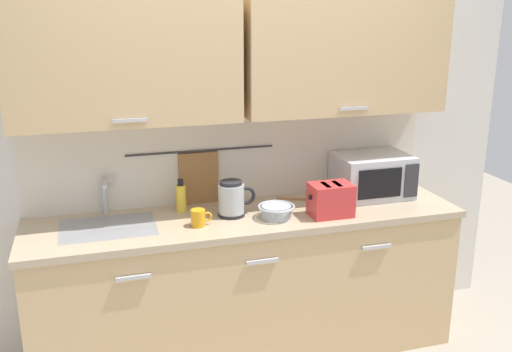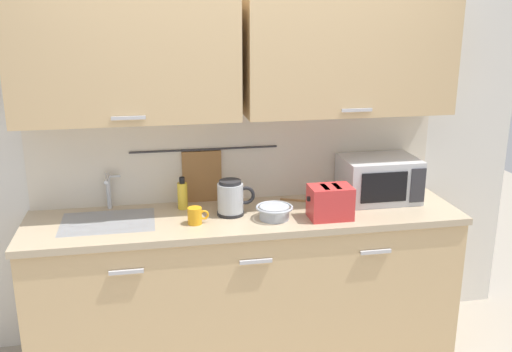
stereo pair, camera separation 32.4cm
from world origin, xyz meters
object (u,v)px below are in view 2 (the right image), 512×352
Objects in this scene: mug_near_sink at (195,216)px; mixing_bowl at (274,211)px; microwave at (379,179)px; dish_soap_bottle at (183,195)px; wooden_spoon at (307,201)px; toaster at (330,202)px; electric_kettle at (231,198)px.

mug_near_sink is 0.45m from mixing_bowl.
microwave reaches higher than dish_soap_bottle.
wooden_spoon is at bearing 43.10° from mixing_bowl.
wooden_spoon is (-0.05, 0.29, -0.09)m from toaster.
wooden_spoon is at bearing 18.78° from mug_near_sink.
microwave is 1.21m from dish_soap_bottle.
mixing_bowl is at bearing -26.49° from electric_kettle.
mixing_bowl is at bearing -136.90° from wooden_spoon.
dish_soap_bottle reaches higher than mixing_bowl.
electric_kettle is at bearing 26.82° from mug_near_sink.
toaster is at bearing -8.24° from mixing_bowl.
mug_near_sink is at bearing -78.84° from dish_soap_bottle.
dish_soap_bottle is 0.57m from mixing_bowl.
dish_soap_bottle is 0.88m from toaster.
mug_near_sink is at bearing -161.22° from wooden_spoon.
electric_kettle is at bearing 153.51° from mixing_bowl.
dish_soap_bottle is 0.75× the size of wooden_spoon.
dish_soap_bottle is (-1.21, 0.06, -0.05)m from microwave.
microwave is 2.15× the size of mixing_bowl.
mug_near_sink is (0.05, -0.27, -0.04)m from dish_soap_bottle.
mixing_bowl is 0.81× the size of wooden_spoon.
toaster reaches higher than mixing_bowl.
mug_near_sink is 0.46× the size of wooden_spoon.
microwave is at bearing 16.69° from mixing_bowl.
mixing_bowl is at bearing -163.31° from microwave.
wooden_spoon is (0.77, -0.02, -0.08)m from dish_soap_bottle.
electric_kettle is 0.26m from mixing_bowl.
wooden_spoon is (0.72, 0.24, -0.04)m from mug_near_sink.
dish_soap_bottle is at bearing 177.29° from microwave.
mug_near_sink is 0.76m from wooden_spoon.
mixing_bowl is (0.45, -0.01, -0.00)m from mug_near_sink.
microwave reaches higher than mug_near_sink.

